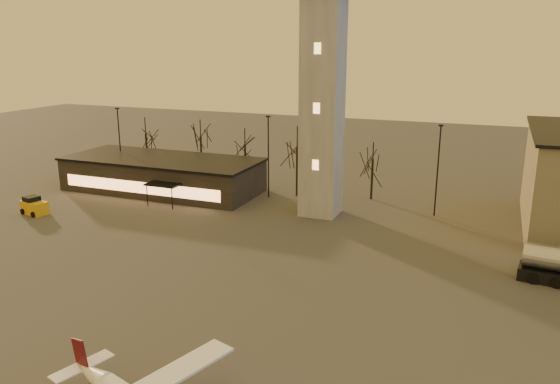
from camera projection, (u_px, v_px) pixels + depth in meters
name	position (u px, v px, depth m)	size (l,w,h in m)	color
ground	(175.00, 346.00, 34.46)	(220.00, 220.00, 0.00)	#3D3B38
control_tower	(323.00, 65.00, 57.03)	(6.80, 6.80, 32.60)	gray
terminal	(163.00, 174.00, 70.42)	(25.40, 12.20, 4.30)	black
light_poles	(328.00, 165.00, 60.63)	(58.50, 12.25, 10.14)	black
tree_row	(244.00, 140.00, 72.88)	(37.20, 9.20, 8.80)	black
service_cart	(34.00, 207.00, 61.07)	(3.40, 2.54, 1.97)	#E4A10D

